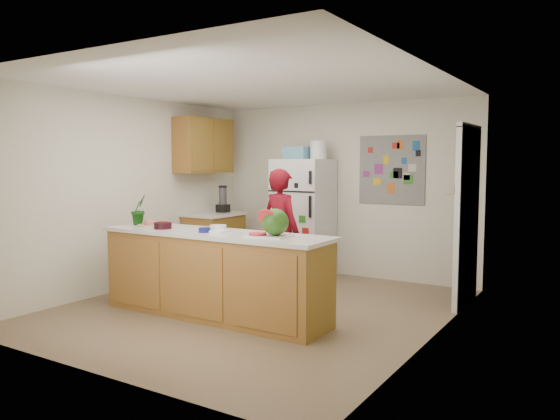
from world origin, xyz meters
The scene contains 26 objects.
floor centered at (0.00, 0.00, -0.01)m, with size 4.00×4.50×0.02m, color brown.
wall_back centered at (0.00, 2.26, 1.25)m, with size 4.00×0.02×2.50m, color beige.
wall_left centered at (-2.01, 0.00, 1.25)m, with size 0.02×4.50×2.50m, color beige.
wall_right centered at (2.01, 0.00, 1.25)m, with size 0.02×4.50×2.50m, color beige.
ceiling centered at (0.00, 0.00, 2.51)m, with size 4.00×4.50×0.02m, color white.
doorway centered at (1.99, 1.45, 1.02)m, with size 0.03×0.85×2.04m, color black.
peninsula_base centered at (-0.20, -0.50, 0.44)m, with size 2.60×0.62×0.88m, color brown.
peninsula_top centered at (-0.20, -0.50, 0.90)m, with size 2.68×0.70×0.04m, color silver.
side_counter_base centered at (-1.69, 1.35, 0.43)m, with size 0.60×0.80×0.86m, color brown.
side_counter_top centered at (-1.69, 1.35, 0.88)m, with size 0.64×0.84×0.04m, color silver.
upper_cabinets centered at (-1.82, 1.30, 1.90)m, with size 0.35×1.00×0.80m, color brown.
refrigerator centered at (-0.45, 1.88, 0.85)m, with size 0.75×0.70×1.70m, color silver.
fridge_top_bin centered at (-0.55, 1.88, 1.79)m, with size 0.35×0.28×0.18m, color #5999B2.
photo_collage centered at (0.75, 2.24, 1.55)m, with size 0.95×0.01×0.95m, color slate.
person centered at (-0.16, 0.80, 0.79)m, with size 0.57×0.38×1.58m, color #640813.
blender_appliance centered at (-1.64, 1.51, 1.09)m, with size 0.12×0.12×0.38m, color black.
cutting_board centered at (0.51, -0.50, 0.93)m, with size 0.41×0.31×0.01m, color white.
watermelon centered at (0.57, -0.48, 1.07)m, with size 0.27×0.27×0.27m, color #335D18.
watermelon_slice centered at (0.40, -0.55, 0.94)m, with size 0.18×0.18×0.02m, color #B91B45.
cherry_bowl centered at (-0.84, -0.60, 0.96)m, with size 0.19×0.19×0.07m, color black.
white_bowl centered at (-0.21, -0.41, 0.95)m, with size 0.18×0.18×0.06m, color white.
cobalt_bowl centered at (-0.24, -0.60, 0.95)m, with size 0.12×0.12×0.05m, color navy.
plate centered at (-1.17, -0.48, 0.93)m, with size 0.27×0.27×0.02m, color beige.
paper_towel centered at (-0.13, -0.51, 0.93)m, with size 0.20×0.18×0.02m, color silver.
keys centered at (0.48, -0.60, 0.93)m, with size 0.08×0.04×0.01m, color gray.
potted_plant centered at (-1.36, -0.45, 1.10)m, with size 0.20×0.16×0.36m, color #103C0E.
Camera 1 is at (3.44, -5.01, 1.65)m, focal length 35.00 mm.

